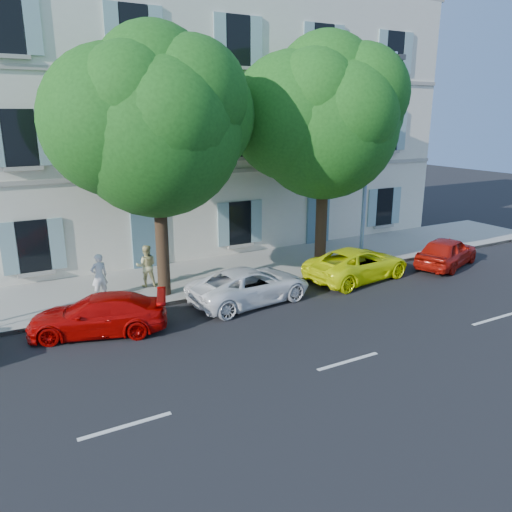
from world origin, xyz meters
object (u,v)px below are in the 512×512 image
pedestrian_a (99,276)px  car_red_hatchback (447,252)px  street_lamp (370,150)px  tree_left (156,132)px  car_white_coupe (250,285)px  pedestrian_b (146,266)px  tree_right (325,126)px  car_red_coupe (98,315)px  car_yellow_supercar (357,264)px

pedestrian_a → car_red_hatchback: bearing=158.3°
car_red_hatchback → street_lamp: street_lamp is taller
car_red_hatchback → tree_left: 13.30m
tree_left → car_red_hatchback: bearing=-10.3°
car_white_coupe → car_red_hatchback: bearing=-98.4°
pedestrian_b → tree_right: bearing=-169.2°
car_red_coupe → tree_right: size_ratio=0.45×
car_white_coupe → tree_right: tree_right is taller
car_white_coupe → car_red_hatchback: car_red_hatchback is taller
car_yellow_supercar → tree_right: tree_right is taller
tree_left → car_white_coupe: bearing=-36.3°
car_red_coupe → pedestrian_a: bearing=-174.7°
tree_right → pedestrian_b: (-7.35, 0.89, -5.03)m
car_red_coupe → pedestrian_b: pedestrian_b is taller
car_white_coupe → street_lamp: street_lamp is taller
car_red_hatchback → car_yellow_supercar: bearing=63.7°
car_white_coupe → car_yellow_supercar: bearing=-94.4°
car_red_coupe → pedestrian_a: pedestrian_a is taller
car_yellow_supercar → car_red_hatchback: (4.54, -0.51, 0.03)m
car_yellow_supercar → pedestrian_b: pedestrian_b is taller
car_yellow_supercar → tree_left: (-7.51, 1.67, 5.22)m
car_red_coupe → car_white_coupe: size_ratio=0.92×
car_red_hatchback → pedestrian_a: (-14.16, 2.89, 0.30)m
car_white_coupe → pedestrian_b: (-2.80, 3.00, 0.33)m
pedestrian_a → pedestrian_b: size_ratio=1.01×
tree_right → car_red_hatchback: bearing=-26.1°
pedestrian_a → car_white_coupe: bearing=140.9°
tree_right → pedestrian_a: size_ratio=5.61×
car_yellow_supercar → pedestrian_a: size_ratio=2.84×
car_red_coupe → car_yellow_supercar: car_yellow_supercar is taller
car_red_coupe → car_yellow_supercar: size_ratio=0.89×
car_white_coupe → pedestrian_a: bearing=54.7°
tree_right → pedestrian_a: 10.46m
street_lamp → pedestrian_b: street_lamp is taller
car_red_coupe → tree_right: (9.80, 2.20, 5.38)m
car_red_coupe → car_white_coupe: (5.26, 0.09, 0.03)m
car_white_coupe → street_lamp: (6.55, 1.62, 4.36)m
car_red_coupe → car_white_coupe: 5.26m
car_red_coupe → street_lamp: street_lamp is taller
car_red_hatchback → pedestrian_b: pedestrian_b is taller
tree_right → street_lamp: bearing=-13.8°
tree_left → street_lamp: bearing=-1.4°
car_yellow_supercar → car_red_coupe: bearing=83.6°
car_red_coupe → car_white_coupe: bearing=109.8°
car_red_coupe → car_yellow_supercar: (10.25, 0.27, 0.04)m
street_lamp → car_red_coupe: bearing=-171.7°
car_red_hatchback → pedestrian_b: (-12.33, 3.33, 0.28)m
car_yellow_supercar → pedestrian_b: size_ratio=2.88×
car_red_coupe → street_lamp: 12.71m
car_white_coupe → car_red_hatchback: (9.53, -0.33, 0.04)m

